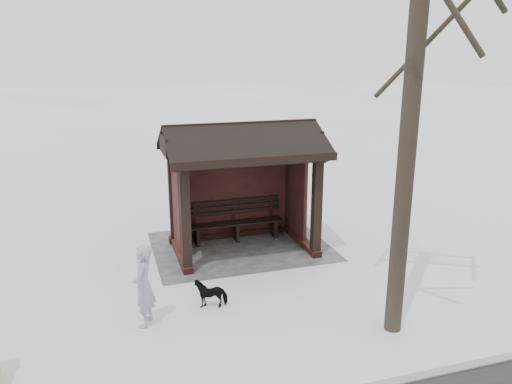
# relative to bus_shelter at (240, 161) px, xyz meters

# --- Properties ---
(ground) EXTENTS (120.00, 120.00, 0.00)m
(ground) POSITION_rel_bus_shelter_xyz_m (0.00, 0.16, -2.17)
(ground) COLOR white
(ground) RESTS_ON ground
(trampled_patch) EXTENTS (4.20, 3.20, 0.02)m
(trampled_patch) POSITION_rel_bus_shelter_xyz_m (0.00, -0.04, -2.16)
(trampled_patch) COLOR gray
(trampled_patch) RESTS_ON ground
(bus_shelter) EXTENTS (3.60, 2.40, 3.09)m
(bus_shelter) POSITION_rel_bus_shelter_xyz_m (0.00, 0.00, 0.00)
(bus_shelter) COLOR #3B1B15
(bus_shelter) RESTS_ON ground
(pedestrian) EXTENTS (0.53, 0.63, 1.49)m
(pedestrian) POSITION_rel_bus_shelter_xyz_m (2.56, 2.94, -1.42)
(pedestrian) COLOR #A196B0
(pedestrian) RESTS_ON ground
(dog) EXTENTS (0.66, 0.40, 0.52)m
(dog) POSITION_rel_bus_shelter_xyz_m (1.32, 2.62, -1.91)
(dog) COLOR black
(dog) RESTS_ON ground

